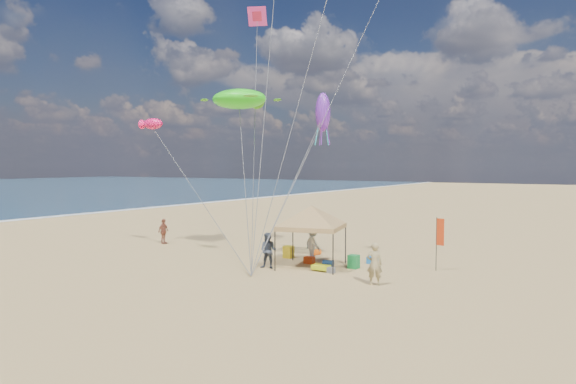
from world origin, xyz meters
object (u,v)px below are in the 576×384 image
cooler_red (309,260)px  person_near_b (268,251)px  person_far_a (163,231)px  beach_cart (321,267)px  cooler_blue (372,260)px  chair_yellow (288,252)px  canopy_tent (312,208)px  person_near_a (374,264)px  feather_flag (439,235)px  person_near_c (313,244)px  chair_green (354,262)px

cooler_red → person_near_b: (-1.12, -2.32, 0.75)m
person_far_a → beach_cart: bearing=-108.0°
cooler_blue → chair_yellow: bearing=-168.2°
canopy_tent → person_near_a: canopy_tent is taller
canopy_tent → beach_cart: size_ratio=6.56×
person_near_b → chair_yellow: bearing=89.2°
canopy_tent → person_near_a: (4.41, -1.99, -2.17)m
canopy_tent → feather_flag: canopy_tent is taller
beach_cart → person_near_b: person_near_b is taller
chair_yellow → beach_cart: (3.40, -2.26, -0.15)m
canopy_tent → person_near_c: 2.93m
cooler_red → person_near_c: (-0.32, 0.93, 0.74)m
feather_flag → person_far_a: (-18.51, -1.11, -0.98)m
chair_yellow → person_near_c: person_near_c is taller
person_near_c → cooler_red: bearing=133.2°
cooler_red → chair_yellow: size_ratio=0.77×
canopy_tent → chair_yellow: bearing=147.0°
canopy_tent → person_near_b: 3.18m
cooler_red → feather_flag: bearing=15.6°
chair_yellow → cooler_blue: bearing=11.8°
chair_green → chair_yellow: bearing=171.0°
chair_green → person_near_a: (2.39, -2.88, 0.61)m
chair_yellow → beach_cart: chair_yellow is taller
cooler_blue → person_near_b: (-4.03, -4.15, 0.75)m
person_near_c → feather_flag: bearing=-148.2°
feather_flag → beach_cart: feather_flag is taller
beach_cart → person_near_a: person_near_a is taller
canopy_tent → chair_green: bearing=23.8°
chair_yellow → person_near_a: bearing=-27.6°
feather_flag → chair_yellow: feather_flag is taller
chair_yellow → person_near_b: 3.29m
person_near_c → person_far_a: 11.66m
feather_flag → person_far_a: 18.57m
cooler_red → person_near_a: size_ratio=0.28×
cooler_blue → person_near_c: bearing=-164.5°
cooler_red → person_near_c: person_near_c is taller
chair_green → person_near_a: person_near_a is taller
person_near_b → chair_green: bearing=18.7°
chair_green → feather_flag: bearing=23.5°
person_near_a → person_near_b: bearing=-27.8°
person_near_b → canopy_tent: bearing=27.7°
chair_yellow → person_near_c: size_ratio=0.38×
feather_flag → cooler_blue: feather_flag is taller
person_near_c → chair_green: bearing=-171.3°
beach_cart → person_far_a: person_far_a is taller
chair_green → beach_cart: chair_green is taller
canopy_tent → beach_cart: 3.15m
person_near_c → beach_cart: bearing=152.1°
chair_green → person_near_c: (-2.92, 0.82, 0.58)m
feather_flag → person_near_a: size_ratio=1.43×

